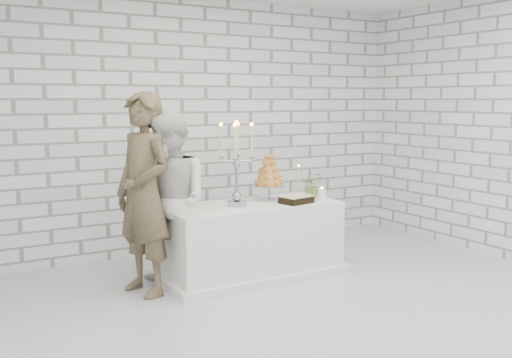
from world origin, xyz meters
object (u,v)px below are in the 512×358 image
object	(u,v)px
cake_table	(251,240)
croquembouche	(269,176)
candelabra	(236,164)
bride	(170,202)
groom	(144,194)

from	to	relation	value
cake_table	croquembouche	bearing A→B (deg)	20.68
cake_table	candelabra	world-z (taller)	candelabra
bride	candelabra	world-z (taller)	bride
croquembouche	groom	bearing A→B (deg)	-176.42
cake_table	bride	distance (m)	1.02
bride	cake_table	bearing A→B (deg)	84.01
cake_table	bride	bearing A→B (deg)	-177.30
groom	bride	bearing A→B (deg)	59.19
cake_table	candelabra	xyz separation A→B (m)	(-0.19, -0.03, 0.80)
groom	candelabra	distance (m)	0.98
groom	croquembouche	xyz separation A→B (m)	(1.42, 0.09, 0.07)
groom	croquembouche	size ratio (longest dim) A/B	3.65
candelabra	croquembouche	world-z (taller)	candelabra
groom	croquembouche	bearing A→B (deg)	77.20
bride	candelabra	xyz separation A→B (m)	(0.72, 0.01, 0.32)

